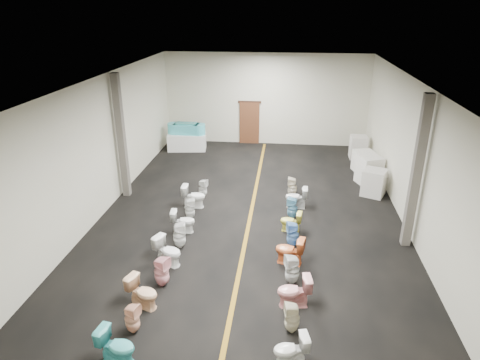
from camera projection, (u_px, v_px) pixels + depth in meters
The scene contains 37 objects.
floor at pixel (251, 213), 14.65m from camera, with size 16.00×16.00×0.00m, color black.
ceiling at pixel (252, 80), 12.93m from camera, with size 16.00×16.00×0.00m, color black.
wall_back at pixel (266, 100), 21.14m from camera, with size 10.00×10.00×0.00m, color beige.
wall_front at pixel (205, 318), 6.44m from camera, with size 10.00×10.00×0.00m, color beige.
wall_left at pixel (103, 145), 14.31m from camera, with size 16.00×16.00×0.00m, color beige.
wall_right at pixel (412, 156), 13.27m from camera, with size 16.00×16.00×0.00m, color beige.
aisle_stripe at pixel (251, 213), 14.65m from camera, with size 0.12×15.60×0.01m, color #875E13.
back_door at pixel (249, 123), 21.62m from camera, with size 1.00×0.10×2.10m, color #562D19.
door_frame at pixel (250, 102), 21.22m from camera, with size 1.15×0.08×0.10m, color #331C11.
column_left at pixel (121, 137), 15.20m from camera, with size 0.25×0.25×4.50m, color #59544C.
column_right at pixel (416, 174), 11.92m from camera, with size 0.25×0.25×4.50m, color #59544C.
display_table at pixel (187, 142), 20.87m from camera, with size 1.81×0.91×0.81m, color white.
bathtub at pixel (186, 128), 20.61m from camera, with size 1.86×0.72×0.55m.
appliance_crate_a at pixel (374, 183), 15.85m from camera, with size 0.77×0.77×0.99m, color beige.
appliance_crate_b at pixel (369, 170), 16.85m from camera, with size 0.82×0.82×1.13m, color silver.
appliance_crate_c at pixel (364, 161), 18.14m from camera, with size 0.79×0.79×0.89m, color silver.
appliance_crate_d at pixel (358, 147), 19.66m from camera, with size 0.74×0.74×1.05m, color silver.
toilet_left_0 at pixel (117, 346), 8.44m from camera, with size 0.43×0.76×0.77m, color #41B1B3.
toilet_left_1 at pixel (132, 318), 9.22m from camera, with size 0.32×0.33×0.71m, color #F3B594.
toilet_left_2 at pixel (143, 292), 10.00m from camera, with size 0.44×0.76×0.78m, color #F0BB8F.
toilet_left_3 at pixel (162, 271), 10.74m from camera, with size 0.37×0.38×0.83m, color #EFA8AF.
toilet_left_4 at pixel (168, 251), 11.64m from camera, with size 0.45×0.79×0.81m, color white.
toilet_left_5 at pixel (179, 235), 12.44m from camera, with size 0.36×0.37×0.80m, color white.
toilet_left_6 at pixel (183, 221), 13.30m from camera, with size 0.42×0.73×0.75m, color white.
toilet_left_7 at pixel (190, 209), 14.14m from camera, with size 0.32×0.33×0.72m, color white.
toilet_left_8 at pixel (194, 196), 14.95m from camera, with size 0.46×0.80×0.82m, color white.
toilet_left_9 at pixel (203, 188), 15.74m from camera, with size 0.31×0.32×0.69m, color silver.
toilet_right_1 at pixel (291, 350), 8.38m from camera, with size 0.39×0.69×0.70m, color white.
toilet_right_2 at pixel (292, 318), 9.23m from camera, with size 0.33×0.34×0.73m, color beige.
toilet_right_3 at pixel (294, 291), 10.01m from camera, with size 0.45×0.79×0.80m, color pink.
toilet_right_4 at pixel (292, 270), 10.82m from camera, with size 0.37×0.37×0.81m, color silver.
toilet_right_5 at pixel (290, 251), 11.66m from camera, with size 0.45×0.79×0.81m, color #D76732.
toilet_right_6 at pixel (293, 234), 12.51m from camera, with size 0.35×0.36×0.78m, color #659BD8.
toilet_right_7 at pixel (291, 221), 13.37m from camera, with size 0.38×0.66×0.68m, color #DED550.
toilet_right_8 at pixel (292, 208), 14.16m from camera, with size 0.34×0.35×0.75m, color #6BACCC.
toilet_right_9 at pixel (296, 197), 14.90m from camera, with size 0.43×0.76×0.78m, color silver.
toilet_right_10 at pixel (292, 187), 15.80m from camera, with size 0.33×0.34×0.74m, color beige.
Camera 1 is at (1.11, -13.06, 6.64)m, focal length 32.00 mm.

